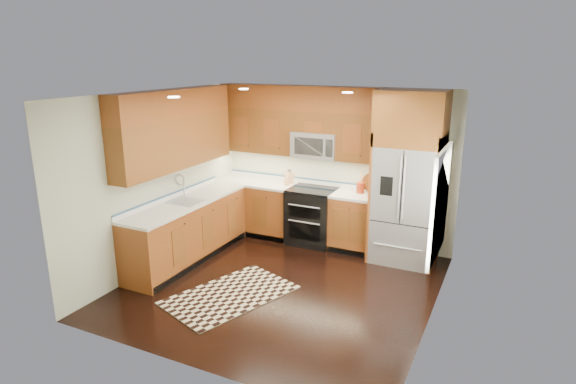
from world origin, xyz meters
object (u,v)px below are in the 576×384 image
at_px(utensil_crock, 360,185).
at_px(refrigerator, 408,178).
at_px(knife_block, 289,178).
at_px(range, 312,216).
at_px(rug, 230,295).

bearing_deg(utensil_crock, refrigerator, -12.38).
bearing_deg(refrigerator, knife_block, 175.79).
bearing_deg(refrigerator, range, 178.60).
relative_size(range, knife_block, 3.57).
distance_m(rug, utensil_crock, 2.75).
distance_m(range, knife_block, 0.76).
bearing_deg(utensil_crock, range, -170.33).
xyz_separation_m(knife_block, utensil_crock, (1.25, 0.02, 0.01)).
relative_size(refrigerator, utensil_crock, 7.29).
relative_size(refrigerator, rug, 1.57).
bearing_deg(utensil_crock, rug, -113.46).
relative_size(rug, utensil_crock, 4.65).
distance_m(range, refrigerator, 1.76).
height_order(refrigerator, rug, refrigerator).
relative_size(knife_block, utensil_crock, 0.74).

